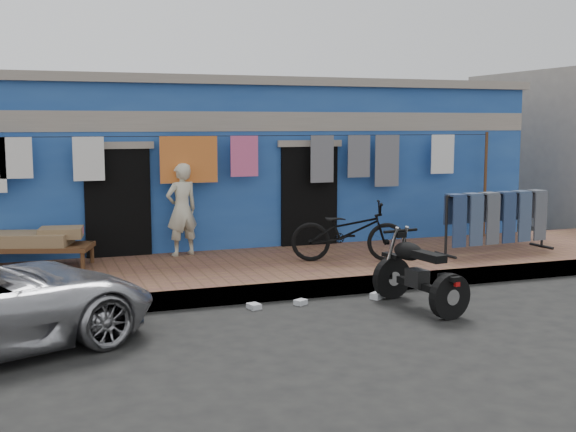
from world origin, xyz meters
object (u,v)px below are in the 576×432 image
object	(u,v)px
bicycle	(349,225)
motorcycle	(419,271)
charpoy	(37,248)
seated_person	(182,209)
jeans_rack	(496,221)

from	to	relation	value
bicycle	motorcycle	world-z (taller)	bicycle
motorcycle	bicycle	bearing A→B (deg)	82.92
bicycle	charpoy	bearing A→B (deg)	96.58
motorcycle	charpoy	size ratio (longest dim) A/B	0.85
seated_person	bicycle	distance (m)	2.89
seated_person	bicycle	size ratio (longest dim) A/B	0.85
seated_person	motorcycle	distance (m)	4.52
motorcycle	seated_person	bearing A→B (deg)	116.10
seated_person	bicycle	xyz separation A→B (m)	(2.48, -1.46, -0.19)
seated_person	charpoy	distance (m)	2.44
seated_person	jeans_rack	size ratio (longest dim) A/B	0.69
seated_person	jeans_rack	distance (m)	5.54
charpoy	jeans_rack	world-z (taller)	jeans_rack
motorcycle	jeans_rack	xyz separation A→B (m)	(2.80, 2.20, 0.28)
bicycle	charpoy	size ratio (longest dim) A/B	0.97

